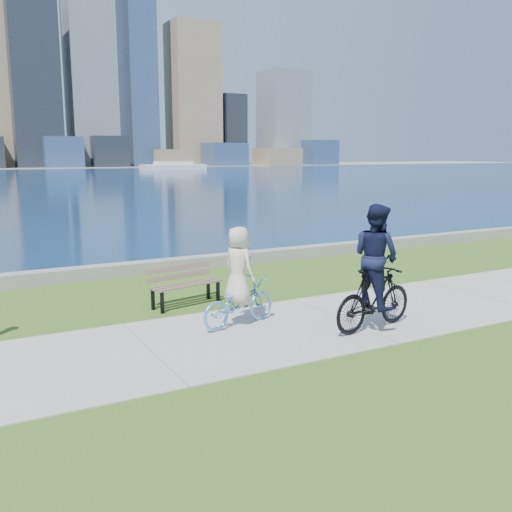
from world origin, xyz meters
The scene contains 8 objects.
ground centered at (0.00, 0.00, 0.00)m, with size 320.00×320.00×0.00m, color #325516.
concrete_path centered at (0.00, 0.00, 0.01)m, with size 80.00×3.50×0.02m, color #979793.
seawall centered at (0.00, 6.20, 0.17)m, with size 90.00×0.50×0.35m, color slate.
bay_water centered at (0.00, 72.00, 0.00)m, with size 320.00×131.00×0.01m, color #0C2950.
ferry_far centered at (32.01, 95.69, 0.70)m, with size 12.42×3.55×1.68m.
park_bench centered at (-2.38, 2.57, 0.53)m, with size 1.76×0.92×0.87m.
cyclist_woman centered at (-2.02, 0.57, 0.74)m, with size 1.01×1.83×1.95m.
cyclist_man centered at (0.14, -0.87, 1.03)m, with size 0.87×2.07×2.40m.
Camera 1 is at (-6.85, -9.02, 3.35)m, focal length 40.00 mm.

